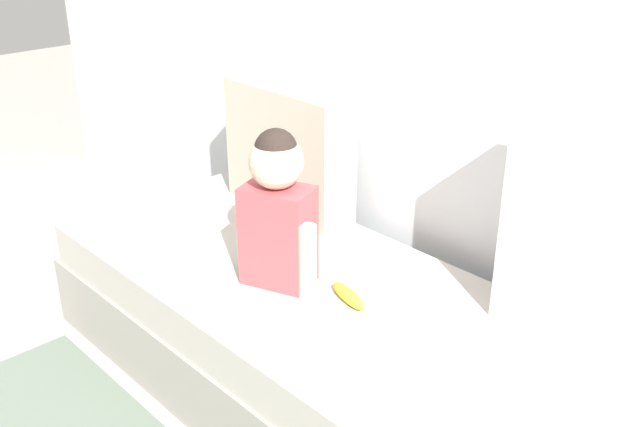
# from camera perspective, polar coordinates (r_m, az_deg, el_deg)

# --- Properties ---
(ground_plane) EXTENTS (12.00, 12.00, 0.00)m
(ground_plane) POSITION_cam_1_polar(r_m,az_deg,el_deg) (2.45, 1.87, -15.06)
(ground_plane) COLOR #B2ADA3
(couch) EXTENTS (2.26, 0.84, 0.41)m
(couch) POSITION_cam_1_polar(r_m,az_deg,el_deg) (2.33, 1.94, -11.19)
(couch) COLOR #9C978F
(couch) RESTS_ON ground
(throw_pillow_left) EXTENTS (0.55, 0.16, 0.48)m
(throw_pillow_left) POSITION_cam_1_polar(r_m,az_deg,el_deg) (2.72, -2.48, 5.01)
(throw_pillow_left) COLOR #C1B29E
(throw_pillow_left) RESTS_ON couch
(throw_pillow_right) EXTENTS (0.55, 0.16, 0.60)m
(throw_pillow_right) POSITION_cam_1_polar(r_m,az_deg,el_deg) (2.00, 21.68, -2.51)
(throw_pillow_right) COLOR silver
(throw_pillow_right) RESTS_ON couch
(toddler) EXTENTS (0.32, 0.20, 0.50)m
(toddler) POSITION_cam_1_polar(r_m,az_deg,el_deg) (2.20, -3.36, 0.44)
(toddler) COLOR #B24C51
(toddler) RESTS_ON couch
(banana) EXTENTS (0.18, 0.09, 0.04)m
(banana) POSITION_cam_1_polar(r_m,az_deg,el_deg) (2.19, 2.25, -6.46)
(banana) COLOR yellow
(banana) RESTS_ON couch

